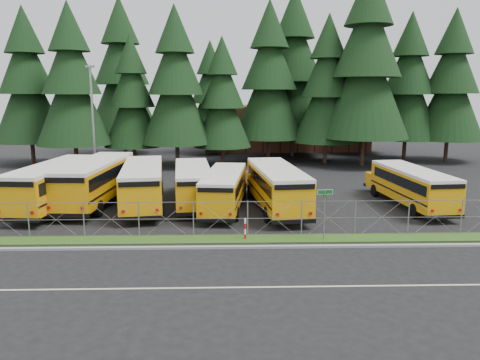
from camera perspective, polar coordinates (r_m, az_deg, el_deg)
name	(u,v)px	position (r m, az deg, el deg)	size (l,w,h in m)	color
ground	(264,230)	(27.23, 2.96, -6.15)	(120.00, 120.00, 0.00)	black
curb	(269,247)	(24.27, 3.53, -8.13)	(50.00, 0.25, 0.12)	gray
grass_verge	(267,239)	(25.61, 3.26, -7.19)	(50.00, 1.40, 0.06)	#234513
road_lane_line	(279,287)	(19.74, 4.82, -12.86)	(50.00, 0.12, 0.01)	beige
chainlink_fence	(266,218)	(26.00, 3.15, -4.68)	(44.00, 0.10, 2.00)	gray
brick_building	(285,127)	(66.66, 5.45, 6.44)	(22.00, 10.00, 6.00)	brown
bus_0	(58,186)	(34.50, -21.30, -0.64)	(2.78, 11.77, 3.09)	#DC9B06
bus_1	(97,182)	(34.71, -17.01, -0.26)	(2.83, 12.00, 3.15)	#DC9B06
bus_2	(143,186)	(33.08, -11.71, -0.68)	(2.69, 11.38, 2.98)	#DC9B06
bus_3	(193,185)	(33.34, -5.78, -0.62)	(2.47, 10.47, 2.75)	#DC9B06
bus_4	(225,190)	(31.68, -1.87, -1.28)	(2.37, 10.04, 2.63)	#DC9B06
bus_5	(276,188)	(31.78, 4.36, -0.97)	(2.66, 11.28, 2.96)	#DC9B06
bus_east	(409,187)	(34.53, 19.96, -0.86)	(2.44, 10.34, 2.71)	#DC9B06
street_sign	(325,204)	(25.24, 10.29, -2.88)	(0.84, 0.55, 2.81)	gray
striped_bollard	(245,229)	(25.38, 0.63, -5.98)	(0.11, 0.11, 1.20)	#B20C0C
light_standard	(93,119)	(43.53, -17.48, 7.06)	(0.70, 0.35, 10.14)	gray
conifer_0	(28,86)	(56.51, -24.48, 10.36)	(7.67, 7.67, 16.97)	black
conifer_1	(72,86)	(51.77, -19.83, 10.71)	(7.66, 7.66, 16.93)	black
conifer_2	(132,101)	(52.10, -13.01, 9.40)	(6.29, 6.29, 13.91)	black
conifer_3	(176,87)	(50.40, -7.83, 11.18)	(7.60, 7.60, 16.80)	black
conifer_4	(222,102)	(50.69, -2.17, 9.52)	(6.20, 6.20, 13.71)	black
conifer_5	(269,82)	(54.05, 3.57, 11.86)	(8.14, 8.14, 18.01)	black
conifer_6	(327,90)	(52.89, 10.59, 10.76)	(7.34, 7.34, 16.23)	black
conifer_7	(366,68)	(52.18, 15.15, 13.07)	(9.39, 9.39, 20.76)	black
conifer_8	(408,87)	(57.89, 19.83, 10.60)	(7.61, 7.61, 16.83)	black
conifer_9	(451,86)	(58.62, 24.35, 10.39)	(7.71, 7.71, 17.06)	black
conifer_10	(122,77)	(61.94, -14.21, 12.10)	(8.82, 8.82, 19.51)	black
conifer_11	(210,98)	(60.71, -3.62, 9.98)	(6.47, 6.47, 14.31)	black
conifer_12	(294,74)	(58.50, 6.55, 12.75)	(9.10, 9.10, 20.13)	black
conifer_13	(364,87)	(63.09, 14.90, 10.94)	(7.74, 7.74, 17.11)	black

